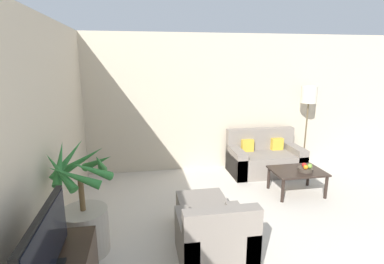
{
  "coord_description": "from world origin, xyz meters",
  "views": [
    {
      "loc": [
        -2.14,
        0.22,
        2.19
      ],
      "look_at": [
        -1.27,
        5.09,
        1.0
      ],
      "focal_mm": 28.0,
      "sensor_mm": 36.0,
      "label": 1
    }
  ],
  "objects_px": {
    "coffee_table": "(297,173)",
    "orange_fruit": "(306,167)",
    "armchair": "(215,240)",
    "apple_green": "(310,166)",
    "television": "(45,246)",
    "sofa_loveseat": "(264,159)",
    "apple_red": "(304,165)",
    "fruit_bowl": "(305,169)",
    "floor_lamp": "(309,99)",
    "ottoman": "(201,211)",
    "potted_palm": "(84,217)"
  },
  "relations": [
    {
      "from": "sofa_loveseat",
      "to": "floor_lamp",
      "type": "relative_size",
      "value": 0.83
    },
    {
      "from": "television",
      "to": "fruit_bowl",
      "type": "xyz_separation_m",
      "value": [
        3.38,
        2.13,
        -0.41
      ]
    },
    {
      "from": "fruit_bowl",
      "to": "apple_green",
      "type": "height_order",
      "value": "apple_green"
    },
    {
      "from": "fruit_bowl",
      "to": "apple_green",
      "type": "relative_size",
      "value": 2.99
    },
    {
      "from": "orange_fruit",
      "to": "sofa_loveseat",
      "type": "bearing_deg",
      "value": 100.0
    },
    {
      "from": "television",
      "to": "armchair",
      "type": "xyz_separation_m",
      "value": [
        1.49,
        0.72,
        -0.59
      ]
    },
    {
      "from": "coffee_table",
      "to": "orange_fruit",
      "type": "xyz_separation_m",
      "value": [
        0.07,
        -0.13,
        0.15
      ]
    },
    {
      "from": "apple_green",
      "to": "armchair",
      "type": "distance_m",
      "value": 2.38
    },
    {
      "from": "television",
      "to": "sofa_loveseat",
      "type": "xyz_separation_m",
      "value": [
        3.14,
        3.21,
        -0.57
      ]
    },
    {
      "from": "coffee_table",
      "to": "armchair",
      "type": "distance_m",
      "value": 2.31
    },
    {
      "from": "apple_red",
      "to": "floor_lamp",
      "type": "bearing_deg",
      "value": 59.46
    },
    {
      "from": "floor_lamp",
      "to": "television",
      "type": "bearing_deg",
      "value": -140.44
    },
    {
      "from": "fruit_bowl",
      "to": "ottoman",
      "type": "distance_m",
      "value": 2.0
    },
    {
      "from": "fruit_bowl",
      "to": "apple_red",
      "type": "xyz_separation_m",
      "value": [
        -0.01,
        0.03,
        0.07
      ]
    },
    {
      "from": "fruit_bowl",
      "to": "armchair",
      "type": "bearing_deg",
      "value": -143.43
    },
    {
      "from": "television",
      "to": "coffee_table",
      "type": "relative_size",
      "value": 1.23
    },
    {
      "from": "armchair",
      "to": "apple_green",
      "type": "bearing_deg",
      "value": 35.14
    },
    {
      "from": "fruit_bowl",
      "to": "apple_red",
      "type": "distance_m",
      "value": 0.07
    },
    {
      "from": "sofa_loveseat",
      "to": "apple_green",
      "type": "distance_m",
      "value": 1.18
    },
    {
      "from": "ottoman",
      "to": "orange_fruit",
      "type": "bearing_deg",
      "value": 17.36
    },
    {
      "from": "coffee_table",
      "to": "fruit_bowl",
      "type": "height_order",
      "value": "fruit_bowl"
    },
    {
      "from": "floor_lamp",
      "to": "apple_green",
      "type": "relative_size",
      "value": 20.77
    },
    {
      "from": "floor_lamp",
      "to": "armchair",
      "type": "xyz_separation_m",
      "value": [
        -2.6,
        -2.65,
        -1.17
      ]
    },
    {
      "from": "coffee_table",
      "to": "ottoman",
      "type": "distance_m",
      "value": 1.92
    },
    {
      "from": "apple_green",
      "to": "apple_red",
      "type": "bearing_deg",
      "value": 130.36
    },
    {
      "from": "sofa_loveseat",
      "to": "apple_red",
      "type": "bearing_deg",
      "value": -77.62
    },
    {
      "from": "potted_palm",
      "to": "fruit_bowl",
      "type": "relative_size",
      "value": 5.48
    },
    {
      "from": "sofa_loveseat",
      "to": "apple_red",
      "type": "distance_m",
      "value": 1.1
    },
    {
      "from": "sofa_loveseat",
      "to": "fruit_bowl",
      "type": "relative_size",
      "value": 5.77
    },
    {
      "from": "television",
      "to": "fruit_bowl",
      "type": "bearing_deg",
      "value": 32.2
    },
    {
      "from": "apple_green",
      "to": "ottoman",
      "type": "xyz_separation_m",
      "value": [
        -1.93,
        -0.6,
        -0.31
      ]
    },
    {
      "from": "apple_green",
      "to": "ottoman",
      "type": "bearing_deg",
      "value": -162.64
    },
    {
      "from": "television",
      "to": "orange_fruit",
      "type": "relative_size",
      "value": 14.28
    },
    {
      "from": "sofa_loveseat",
      "to": "coffee_table",
      "type": "height_order",
      "value": "sofa_loveseat"
    },
    {
      "from": "potted_palm",
      "to": "sofa_loveseat",
      "type": "xyz_separation_m",
      "value": [
        3.09,
        2.06,
        -0.16
      ]
    },
    {
      "from": "coffee_table",
      "to": "orange_fruit",
      "type": "distance_m",
      "value": 0.21
    },
    {
      "from": "apple_green",
      "to": "coffee_table",
      "type": "bearing_deg",
      "value": 146.03
    },
    {
      "from": "ottoman",
      "to": "coffee_table",
      "type": "bearing_deg",
      "value": 21.66
    },
    {
      "from": "fruit_bowl",
      "to": "orange_fruit",
      "type": "distance_m",
      "value": 0.1
    },
    {
      "from": "television",
      "to": "potted_palm",
      "type": "height_order",
      "value": "potted_palm"
    },
    {
      "from": "apple_red",
      "to": "armchair",
      "type": "height_order",
      "value": "armchair"
    },
    {
      "from": "sofa_loveseat",
      "to": "floor_lamp",
      "type": "distance_m",
      "value": 1.5
    },
    {
      "from": "potted_palm",
      "to": "armchair",
      "type": "height_order",
      "value": "potted_palm"
    },
    {
      "from": "armchair",
      "to": "floor_lamp",
      "type": "bearing_deg",
      "value": 45.56
    },
    {
      "from": "fruit_bowl",
      "to": "armchair",
      "type": "xyz_separation_m",
      "value": [
        -1.89,
        -1.4,
        -0.18
      ]
    },
    {
      "from": "television",
      "to": "potted_palm",
      "type": "distance_m",
      "value": 1.22
    },
    {
      "from": "apple_green",
      "to": "armchair",
      "type": "relative_size",
      "value": 0.1
    },
    {
      "from": "coffee_table",
      "to": "sofa_loveseat",
      "type": "bearing_deg",
      "value": 97.64
    },
    {
      "from": "floor_lamp",
      "to": "ottoman",
      "type": "xyz_separation_m",
      "value": [
        -2.59,
        -1.89,
        -1.23
      ]
    },
    {
      "from": "apple_red",
      "to": "apple_green",
      "type": "distance_m",
      "value": 0.09
    }
  ]
}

